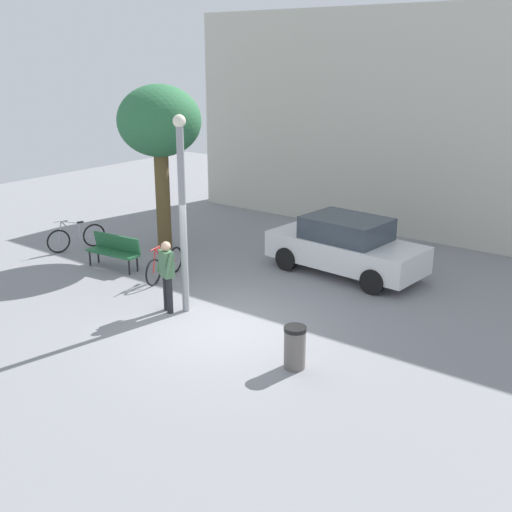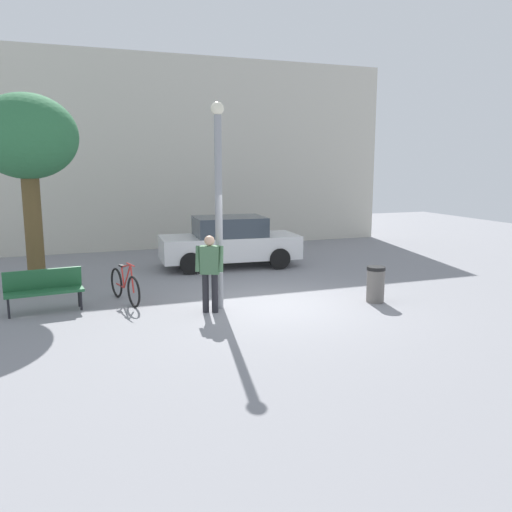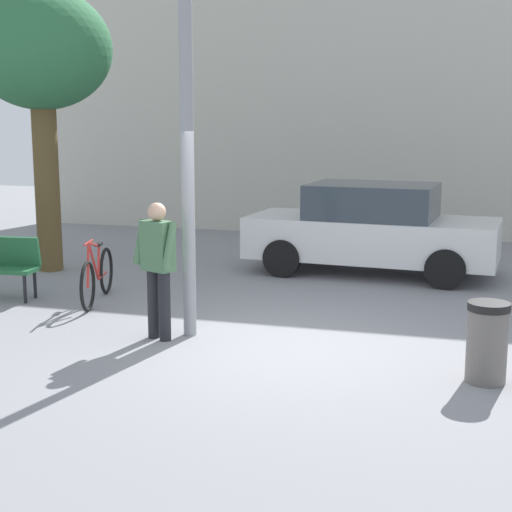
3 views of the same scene
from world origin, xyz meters
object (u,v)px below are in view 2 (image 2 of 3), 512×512
object	(u,v)px
person_by_lamppost	(210,268)
parked_car_white	(230,242)
park_bench	(44,287)
trash_bin	(376,284)
lamppost	(219,197)
plaza_tree	(27,141)
bicycle_red	(125,286)

from	to	relation	value
person_by_lamppost	parked_car_white	xyz separation A→B (m)	(1.93, 4.72, -0.19)
park_bench	trash_bin	size ratio (longest dim) A/B	1.97
park_bench	parked_car_white	world-z (taller)	parked_car_white
parked_car_white	lamppost	bearing A→B (deg)	-110.22
lamppost	trash_bin	distance (m)	4.13
person_by_lamppost	plaza_tree	xyz separation A→B (m)	(-3.56, 3.44, 2.74)
person_by_lamppost	trash_bin	bearing A→B (deg)	-7.37
park_bench	bicycle_red	size ratio (longest dim) A/B	0.93
lamppost	trash_bin	bearing A→B (deg)	-12.37
plaza_tree	bicycle_red	size ratio (longest dim) A/B	2.73
person_by_lamppost	bicycle_red	size ratio (longest dim) A/B	0.94
person_by_lamppost	parked_car_white	size ratio (longest dim) A/B	0.39
plaza_tree	trash_bin	distance (m)	8.97
plaza_tree	park_bench	bearing A→B (deg)	-84.21
parked_car_white	park_bench	bearing A→B (deg)	-147.14
park_bench	trash_bin	xyz separation A→B (m)	(7.15, -1.81, -0.13)
person_by_lamppost	trash_bin	xyz separation A→B (m)	(3.80, -0.49, -0.55)
park_bench	parked_car_white	distance (m)	6.28
park_bench	bicycle_red	bearing A→B (deg)	6.27
lamppost	plaza_tree	distance (m)	5.13
parked_car_white	trash_bin	xyz separation A→B (m)	(1.88, -5.21, -0.35)
person_by_lamppost	trash_bin	size ratio (longest dim) A/B	2.00
bicycle_red	trash_bin	bearing A→B (deg)	-20.20
lamppost	trash_bin	xyz separation A→B (m)	(3.51, -0.77, -2.04)
lamppost	person_by_lamppost	size ratio (longest dim) A/B	2.65
person_by_lamppost	plaza_tree	size ratio (longest dim) A/B	0.35
person_by_lamppost	park_bench	world-z (taller)	person_by_lamppost
park_bench	parked_car_white	size ratio (longest dim) A/B	0.38
parked_car_white	trash_bin	world-z (taller)	parked_car_white
trash_bin	lamppost	bearing A→B (deg)	167.63
lamppost	parked_car_white	distance (m)	5.02
plaza_tree	bicycle_red	bearing A→B (deg)	-44.97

